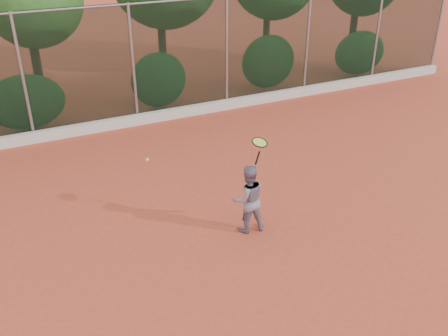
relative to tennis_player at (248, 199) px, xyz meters
name	(u,v)px	position (x,y,z in m)	size (l,w,h in m)	color
ground	(247,247)	(-0.29, -0.54, -0.72)	(80.00, 80.00, 0.00)	#BD452C
concrete_curb	(139,119)	(-0.29, 6.28, -0.57)	(24.00, 0.20, 0.30)	beige
tennis_player	(248,199)	(0.00, 0.00, 0.00)	(0.70, 0.54, 1.43)	slate
chainlink_fence	(133,62)	(-0.29, 6.46, 1.14)	(24.09, 0.09, 3.50)	black
tennis_racket	(259,144)	(0.20, -0.03, 1.16)	(0.39, 0.38, 0.56)	black
tennis_ball_in_flight	(147,160)	(-1.92, 0.15, 1.22)	(0.06, 0.06, 0.06)	yellow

